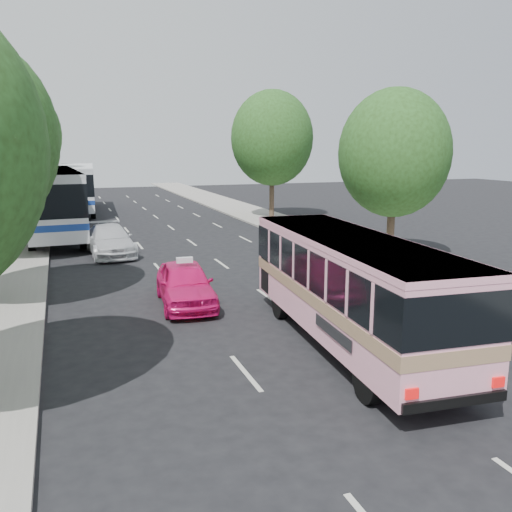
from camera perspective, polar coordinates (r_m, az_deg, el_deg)
name	(u,v)px	position (r m, az deg, el deg)	size (l,w,h in m)	color
ground	(286,336)	(15.63, 3.18, -8.45)	(120.00, 120.00, 0.00)	black
sidewalk_left	(13,239)	(34.02, -24.18, 1.60)	(4.00, 90.00, 0.15)	#9E998E
sidewalk_right	(286,225)	(36.80, 3.21, 3.25)	(4.00, 90.00, 0.12)	#9E998E
tree_left_d	(7,141)	(35.55, -24.75, 10.96)	(5.52, 5.52, 8.60)	#38281E
tree_left_e	(17,130)	(43.54, -23.87, 11.99)	(6.30, 6.30, 9.82)	#38281E
tree_left_f	(21,138)	(51.53, -23.49, 11.32)	(5.88, 5.88, 9.16)	#38281E
tree_right_near	(397,149)	(25.92, 14.59, 10.86)	(5.10, 5.10, 7.95)	#38281E
tree_right_far	(273,135)	(40.30, 1.84, 12.62)	(6.00, 6.00, 9.35)	#38281E
pink_bus	(350,279)	(14.60, 9.84, -2.41)	(3.09, 9.53, 2.99)	#FFA4BE
pink_taxi	(185,284)	(18.55, -7.47, -2.92)	(1.74, 4.33, 1.48)	#EB146E
white_pickup	(110,240)	(27.93, -15.13, 1.62)	(2.04, 5.02, 1.46)	silver
tour_coach_front	(51,197)	(34.22, -20.75, 5.85)	(3.52, 13.44, 3.99)	silver
tour_coach_rear	(76,184)	(46.63, -18.38, 7.16)	(3.42, 12.74, 3.77)	white
taxi_roof_sign	(185,260)	(18.37, -7.53, -0.42)	(0.55, 0.18, 0.18)	silver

